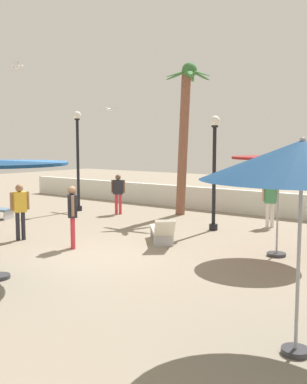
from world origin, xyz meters
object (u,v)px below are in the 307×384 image
object	(u,v)px
guest_0	(118,190)
lamp_post_0	(78,154)
guest_1	(270,198)
patio_umbrella_0	(279,164)
seagull_0	(109,109)
guest_2	(72,211)
seagull_2	(17,67)
lamp_post_1	(214,163)
lounge_chair_1	(162,230)
guest_3	(20,206)
patio_umbrella_3	(302,161)
palm_tree_0	(185,125)

from	to	relation	value
guest_0	lamp_post_0	bearing A→B (deg)	-170.54
guest_0	guest_1	distance (m)	6.06
patio_umbrella_0	seagull_0	size ratio (longest dim) A/B	2.35
patio_umbrella_0	guest_2	bearing A→B (deg)	-151.80
guest_2	seagull_2	xyz separation A→B (m)	(-3.25, 0.76, 4.21)
seagull_2	guest_1	bearing A→B (deg)	40.76
lamp_post_0	seagull_0	xyz separation A→B (m)	(-0.09, 2.02, 1.95)
seagull_2	lamp_post_1	bearing A→B (deg)	37.25
patio_umbrella_0	guest_1	size ratio (longest dim) A/B	1.59
guest_2	seagull_2	world-z (taller)	seagull_2
seagull_0	lounge_chair_1	bearing A→B (deg)	-36.91
seagull_0	guest_3	bearing A→B (deg)	-67.27
guest_1	guest_3	world-z (taller)	guest_3
guest_3	guest_0	bearing A→B (deg)	99.85
patio_umbrella_0	guest_3	size ratio (longest dim) A/B	1.57
lounge_chair_1	seagull_2	distance (m)	6.95
patio_umbrella_3	lamp_post_0	size ratio (longest dim) A/B	0.71
guest_1	guest_3	size ratio (longest dim) A/B	0.99
patio_umbrella_3	palm_tree_0	distance (m)	11.96
lounge_chair_1	guest_3	distance (m)	4.23
lamp_post_1	palm_tree_0	bearing A→B (deg)	140.57
lamp_post_1	guest_2	bearing A→B (deg)	-110.95
palm_tree_0	patio_umbrella_0	bearing A→B (deg)	-36.71
patio_umbrella_0	guest_0	xyz separation A→B (m)	(-7.69, 2.65, -1.38)
guest_2	seagull_0	xyz separation A→B (m)	(-4.99, 6.89, 3.31)
patio_umbrella_3	lamp_post_1	distance (m)	8.79
patio_umbrella_0	seagull_2	bearing A→B (deg)	-167.49
guest_1	lounge_chair_1	bearing A→B (deg)	-109.02
patio_umbrella_3	guest_2	xyz separation A→B (m)	(-7.02, 2.46, -1.59)
lounge_chair_1	guest_1	distance (m)	4.49
guest_2	seagull_0	distance (m)	9.13
seagull_0	guest_2	bearing A→B (deg)	-54.09
lamp_post_1	seagull_2	bearing A→B (deg)	-142.75
seagull_0	seagull_2	world-z (taller)	seagull_2
lounge_chair_1	guest_0	xyz separation A→B (m)	(-4.52, 3.23, 0.58)
patio_umbrella_0	lounge_chair_1	size ratio (longest dim) A/B	1.46
guest_1	patio_umbrella_3	bearing A→B (deg)	-65.12
lamp_post_1	guest_0	world-z (taller)	lamp_post_1
lounge_chair_1	seagull_0	distance (m)	9.11
lamp_post_1	guest_1	world-z (taller)	lamp_post_1
patio_umbrella_0	lamp_post_0	size ratio (longest dim) A/B	0.63
guest_2	lamp_post_1	bearing A→B (deg)	69.05
patio_umbrella_0	patio_umbrella_3	size ratio (longest dim) A/B	0.89
lamp_post_0	lounge_chair_1	bearing A→B (deg)	-24.21
patio_umbrella_3	lounge_chair_1	world-z (taller)	patio_umbrella_3
patio_umbrella_0	lamp_post_0	distance (m)	9.90
guest_3	patio_umbrella_0	bearing A→B (deg)	22.02
patio_umbrella_0	palm_tree_0	bearing A→B (deg)	143.29
lamp_post_1	patio_umbrella_3	bearing A→B (deg)	-53.12
patio_umbrella_3	lamp_post_1	world-z (taller)	lamp_post_1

